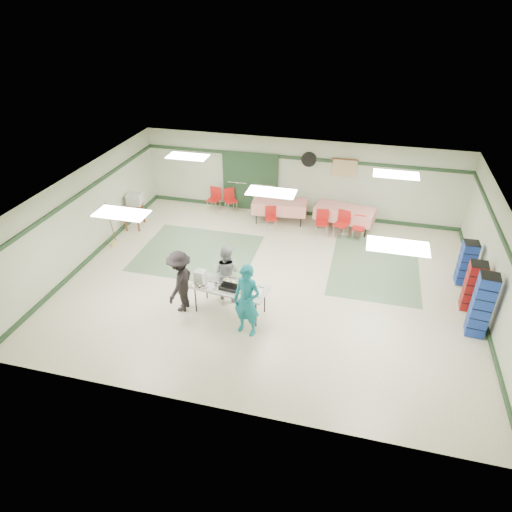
% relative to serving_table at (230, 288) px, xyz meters
% --- Properties ---
extents(floor, '(11.00, 11.00, 0.00)m').
position_rel_serving_table_xyz_m(floor, '(0.66, 1.54, -0.72)').
color(floor, beige).
rests_on(floor, ground).
extents(ceiling, '(11.00, 11.00, 0.00)m').
position_rel_serving_table_xyz_m(ceiling, '(0.66, 1.54, 1.98)').
color(ceiling, silver).
rests_on(ceiling, wall_back).
extents(wall_back, '(11.00, 0.00, 11.00)m').
position_rel_serving_table_xyz_m(wall_back, '(0.66, 6.04, 0.63)').
color(wall_back, beige).
rests_on(wall_back, floor).
extents(wall_front, '(11.00, 0.00, 11.00)m').
position_rel_serving_table_xyz_m(wall_front, '(0.66, -2.96, 0.63)').
color(wall_front, beige).
rests_on(wall_front, floor).
extents(wall_left, '(0.00, 9.00, 9.00)m').
position_rel_serving_table_xyz_m(wall_left, '(-4.84, 1.54, 0.63)').
color(wall_left, beige).
rests_on(wall_left, floor).
extents(wall_right, '(0.00, 9.00, 9.00)m').
position_rel_serving_table_xyz_m(wall_right, '(6.16, 1.54, 0.63)').
color(wall_right, beige).
rests_on(wall_right, floor).
extents(trim_back, '(11.00, 0.06, 0.10)m').
position_rel_serving_table_xyz_m(trim_back, '(0.66, 6.01, 1.33)').
color(trim_back, '#203B22').
rests_on(trim_back, wall_back).
extents(baseboard_back, '(11.00, 0.06, 0.12)m').
position_rel_serving_table_xyz_m(baseboard_back, '(0.66, 6.01, -0.66)').
color(baseboard_back, '#203B22').
rests_on(baseboard_back, floor).
extents(trim_left, '(0.06, 9.00, 0.10)m').
position_rel_serving_table_xyz_m(trim_left, '(-4.81, 1.54, 1.33)').
color(trim_left, '#203B22').
rests_on(trim_left, wall_back).
extents(baseboard_left, '(0.06, 9.00, 0.12)m').
position_rel_serving_table_xyz_m(baseboard_left, '(-4.81, 1.54, -0.66)').
color(baseboard_left, '#203B22').
rests_on(baseboard_left, floor).
extents(trim_right, '(0.06, 9.00, 0.10)m').
position_rel_serving_table_xyz_m(trim_right, '(6.13, 1.54, 1.33)').
color(trim_right, '#203B22').
rests_on(trim_right, wall_back).
extents(baseboard_right, '(0.06, 9.00, 0.12)m').
position_rel_serving_table_xyz_m(baseboard_right, '(6.13, 1.54, -0.66)').
color(baseboard_right, '#203B22').
rests_on(baseboard_right, floor).
extents(green_patch_a, '(3.50, 3.00, 0.01)m').
position_rel_serving_table_xyz_m(green_patch_a, '(-1.84, 2.54, -0.71)').
color(green_patch_a, slate).
rests_on(green_patch_a, floor).
extents(green_patch_b, '(2.50, 3.50, 0.01)m').
position_rel_serving_table_xyz_m(green_patch_b, '(3.46, 3.04, -0.71)').
color(green_patch_b, slate).
rests_on(green_patch_b, floor).
extents(double_door_left, '(0.90, 0.06, 2.10)m').
position_rel_serving_table_xyz_m(double_door_left, '(-1.54, 5.98, 0.33)').
color(double_door_left, gray).
rests_on(double_door_left, floor).
extents(double_door_right, '(0.90, 0.06, 2.10)m').
position_rel_serving_table_xyz_m(double_door_right, '(-0.59, 5.98, 0.33)').
color(double_door_right, gray).
rests_on(double_door_right, floor).
extents(door_frame, '(2.00, 0.03, 2.15)m').
position_rel_serving_table_xyz_m(door_frame, '(-1.07, 5.96, 0.33)').
color(door_frame, '#203B22').
rests_on(door_frame, floor).
extents(wall_fan, '(0.50, 0.10, 0.50)m').
position_rel_serving_table_xyz_m(wall_fan, '(0.96, 5.98, 1.33)').
color(wall_fan, black).
rests_on(wall_fan, wall_back).
extents(scroll_banner, '(0.80, 0.02, 0.60)m').
position_rel_serving_table_xyz_m(scroll_banner, '(2.16, 5.98, 1.13)').
color(scroll_banner, '#CDB880').
rests_on(scroll_banner, wall_back).
extents(serving_table, '(1.93, 0.97, 0.76)m').
position_rel_serving_table_xyz_m(serving_table, '(0.00, 0.00, 0.00)').
color(serving_table, '#A4A4A0').
rests_on(serving_table, floor).
extents(sheet_tray_right, '(0.58, 0.46, 0.02)m').
position_rel_serving_table_xyz_m(sheet_tray_right, '(0.57, -0.03, 0.06)').
color(sheet_tray_right, silver).
rests_on(sheet_tray_right, serving_table).
extents(sheet_tray_mid, '(0.69, 0.55, 0.02)m').
position_rel_serving_table_xyz_m(sheet_tray_mid, '(-0.04, 0.15, 0.06)').
color(sheet_tray_mid, silver).
rests_on(sheet_tray_mid, serving_table).
extents(sheet_tray_left, '(0.61, 0.49, 0.02)m').
position_rel_serving_table_xyz_m(sheet_tray_left, '(-0.62, -0.12, 0.06)').
color(sheet_tray_left, silver).
rests_on(sheet_tray_left, serving_table).
extents(baking_pan, '(0.51, 0.36, 0.08)m').
position_rel_serving_table_xyz_m(baking_pan, '(0.03, -0.07, 0.08)').
color(baking_pan, black).
rests_on(baking_pan, serving_table).
extents(foam_box_stack, '(0.27, 0.25, 0.34)m').
position_rel_serving_table_xyz_m(foam_box_stack, '(-0.75, 0.00, 0.21)').
color(foam_box_stack, white).
rests_on(foam_box_stack, serving_table).
extents(volunteer_teal, '(0.75, 0.58, 1.82)m').
position_rel_serving_table_xyz_m(volunteer_teal, '(0.61, -0.63, 0.19)').
color(volunteer_teal, '#147A8E').
rests_on(volunteer_teal, floor).
extents(volunteer_grey, '(0.84, 0.71, 1.52)m').
position_rel_serving_table_xyz_m(volunteer_grey, '(-0.27, 0.59, 0.05)').
color(volunteer_grey, '#97979C').
rests_on(volunteer_grey, floor).
extents(volunteer_dark, '(0.65, 1.08, 1.65)m').
position_rel_serving_table_xyz_m(volunteer_dark, '(-1.22, -0.17, 0.11)').
color(volunteer_dark, black).
rests_on(volunteer_dark, floor).
extents(dining_table_a, '(2.04, 1.17, 0.77)m').
position_rel_serving_table_xyz_m(dining_table_a, '(2.36, 5.25, -0.15)').
color(dining_table_a, red).
rests_on(dining_table_a, floor).
extents(dining_table_b, '(1.88, 0.97, 0.77)m').
position_rel_serving_table_xyz_m(dining_table_b, '(0.16, 5.25, -0.15)').
color(dining_table_b, red).
rests_on(dining_table_b, floor).
extents(chair_a, '(0.54, 0.54, 0.90)m').
position_rel_serving_table_xyz_m(chair_a, '(2.34, 4.69, -0.16)').
color(chair_a, red).
rests_on(chair_a, floor).
extents(chair_b, '(0.44, 0.44, 0.85)m').
position_rel_serving_table_xyz_m(chair_b, '(1.69, 4.68, -0.19)').
color(chair_b, red).
rests_on(chair_b, floor).
extents(chair_c, '(0.40, 0.40, 0.79)m').
position_rel_serving_table_xyz_m(chair_c, '(2.87, 4.68, -0.24)').
color(chair_c, red).
rests_on(chair_c, floor).
extents(chair_d, '(0.46, 0.47, 0.78)m').
position_rel_serving_table_xyz_m(chair_d, '(-0.01, 4.67, -0.24)').
color(chair_d, red).
rests_on(chair_d, floor).
extents(chair_loose_a, '(0.57, 0.57, 0.87)m').
position_rel_serving_table_xyz_m(chair_loose_a, '(-1.72, 5.60, -0.19)').
color(chair_loose_a, red).
rests_on(chair_loose_a, floor).
extents(chair_loose_b, '(0.47, 0.47, 0.88)m').
position_rel_serving_table_xyz_m(chair_loose_b, '(-2.28, 5.54, -0.18)').
color(chair_loose_b, red).
rests_on(chair_loose_b, floor).
extents(crate_stack_blue_a, '(0.40, 0.40, 1.27)m').
position_rel_serving_table_xyz_m(crate_stack_blue_a, '(5.81, 2.82, -0.08)').
color(crate_stack_blue_a, '#19349A').
rests_on(crate_stack_blue_a, floor).
extents(crate_stack_red, '(0.43, 0.43, 1.33)m').
position_rel_serving_table_xyz_m(crate_stack_red, '(5.81, 1.64, -0.05)').
color(crate_stack_red, maroon).
rests_on(crate_stack_red, floor).
extents(crate_stack_blue_b, '(0.45, 0.45, 1.63)m').
position_rel_serving_table_xyz_m(crate_stack_blue_b, '(5.81, 0.63, 0.10)').
color(crate_stack_blue_b, '#19349A').
rests_on(crate_stack_blue_b, floor).
extents(printer_table, '(0.68, 0.90, 0.74)m').
position_rel_serving_table_xyz_m(printer_table, '(-4.49, 3.67, -0.09)').
color(printer_table, brown).
rests_on(printer_table, floor).
extents(office_printer, '(0.53, 0.48, 0.37)m').
position_rel_serving_table_xyz_m(office_printer, '(-4.49, 3.83, 0.21)').
color(office_printer, '#B5B4B0').
rests_on(office_printer, printer_table).
extents(broom, '(0.07, 0.24, 1.46)m').
position_rel_serving_table_xyz_m(broom, '(-4.57, 2.38, 0.05)').
color(broom, brown).
rests_on(broom, floor).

